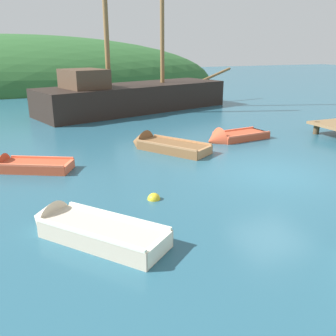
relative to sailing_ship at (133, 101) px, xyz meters
name	(u,v)px	position (x,y,z in m)	size (l,w,h in m)	color
ground_plane	(274,175)	(0.51, -14.15, -0.64)	(120.00, 120.00, 0.00)	#285B70
shore_hill	(12,87)	(-7.28, 19.28, -0.64)	(45.76, 20.08, 10.51)	#2D602D
sailing_ship	(133,101)	(0.00, 0.00, 0.00)	(15.41, 7.22, 12.05)	black
rowboat_near_dock	(24,167)	(-7.23, -10.44, -0.54)	(3.06, 2.24, 0.98)	#C64C2D
rowboat_center	(231,138)	(1.70, -9.49, -0.55)	(3.19, 1.51, 1.14)	#C64C2D
rowboat_far	(85,230)	(-6.13, -15.99, -0.50)	(3.08, 3.45, 1.04)	beige
rowboat_outer_left	(162,146)	(-1.80, -9.70, -0.52)	(2.96, 3.70, 1.16)	brown
buoy_yellow	(154,199)	(-3.95, -14.58, -0.64)	(0.36, 0.36, 0.36)	yellow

